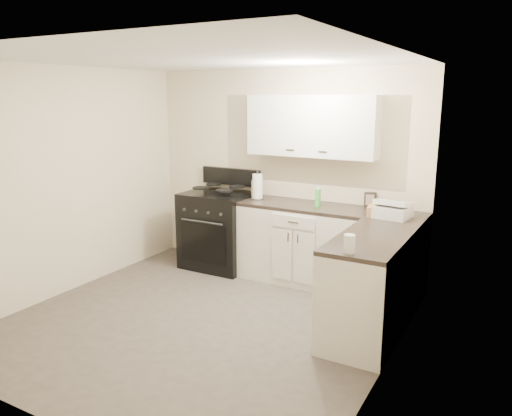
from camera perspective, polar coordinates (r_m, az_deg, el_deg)
The scene contains 21 objects.
floor at distance 5.09m, azimuth -6.12°, elevation -12.73°, with size 3.60×3.60×0.00m, color #473F38.
ceiling at distance 4.61m, azimuth -6.89°, elevation 16.60°, with size 3.60×3.60×0.00m, color white.
wall_back at distance 6.22m, azimuth 3.21°, elevation 4.10°, with size 3.60×3.60×0.00m, color beige.
wall_right at distance 3.95m, azimuth 15.31°, elevation -1.40°, with size 3.60×3.60×0.00m, color beige.
wall_left at distance 5.91m, azimuth -20.85°, elevation 2.83°, with size 3.60×3.60×0.00m, color beige.
wall_front at distance 3.44m, azimuth -24.22°, elevation -4.16°, with size 3.60×3.60×0.00m, color beige.
base_cabinets_back at distance 5.96m, azimuth 5.53°, elevation -4.23°, with size 1.55×0.60×0.90m, color silver.
base_cabinets_right at distance 5.04m, azimuth 13.84°, elevation -7.76°, with size 0.60×1.90×0.90m, color silver.
countertop_back at distance 5.84m, azimuth 5.63°, elevation 0.19°, with size 1.55×0.60×0.04m, color black.
countertop_right at distance 4.90m, azimuth 14.13°, elevation -2.60°, with size 0.60×1.90×0.04m, color black.
upper_cabinets at distance 5.85m, azimuth 6.42°, elevation 9.31°, with size 1.55×0.30×0.70m, color silver.
stove at distance 6.48m, azimuth -4.19°, elevation -2.72°, with size 0.85×0.73×1.03m, color black.
knife_block at distance 6.19m, azimuth 0.07°, elevation 2.18°, with size 0.10×0.09×0.21m, color #D6AD83.
paper_towel at distance 6.11m, azimuth 0.17°, elevation 2.46°, with size 0.13×0.13×0.31m, color white.
soap_bottle at distance 5.73m, azimuth 7.07°, elevation 1.15°, with size 0.07×0.07×0.20m, color green.
picture_frame at distance 5.81m, azimuth 12.92°, elevation 0.93°, with size 0.14×0.02×0.17m, color black.
wicker_basket at distance 5.42m, azimuth 14.25°, elevation -0.38°, with size 0.30×0.20×0.10m, color tan.
countertop_grill at distance 5.37m, azimuth 15.36°, elevation -0.41°, with size 0.34×0.32×0.12m, color silver.
glass_jar at distance 4.09m, azimuth 10.63°, elevation -4.05°, with size 0.09×0.09×0.15m, color silver.
oven_mitt_near at distance 4.54m, azimuth 7.56°, elevation -9.72°, with size 0.02×0.17×0.29m, color black.
oven_mitt_far at distance 4.95m, azimuth 9.60°, elevation -7.85°, with size 0.02×0.15×0.27m, color black.
Camera 1 is at (2.69, -3.73, 2.18)m, focal length 35.00 mm.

